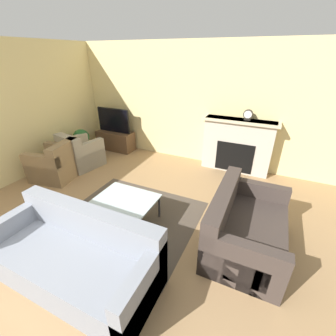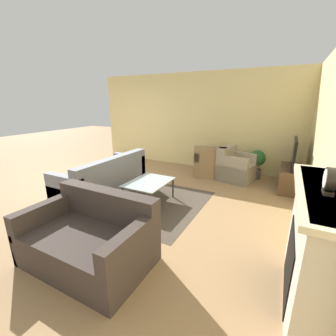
{
  "view_description": "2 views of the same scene",
  "coord_description": "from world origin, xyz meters",
  "px_view_note": "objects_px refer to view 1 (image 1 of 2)",
  "views": [
    {
      "loc": [
        1.99,
        -0.42,
        2.43
      ],
      "look_at": [
        0.63,
        2.47,
        0.79
      ],
      "focal_mm": 24.0,
      "sensor_mm": 36.0,
      "label": 1
    },
    {
      "loc": [
        3.59,
        4.1,
        1.89
      ],
      "look_at": [
        0.4,
        2.43,
        0.83
      ],
      "focal_mm": 24.0,
      "sensor_mm": 36.0,
      "label": 2
    }
  ],
  "objects_px": {
    "couch_sectional": "(76,258)",
    "mantel_clock": "(248,115)",
    "tv": "(114,120)",
    "armchair_by_window": "(56,165)",
    "coffee_table": "(126,201)",
    "couch_loveseat": "(244,228)",
    "armchair_accent": "(81,154)",
    "potted_plant": "(82,140)"
  },
  "relations": [
    {
      "from": "couch_loveseat",
      "to": "armchair_accent",
      "type": "distance_m",
      "value": 3.98
    },
    {
      "from": "couch_loveseat",
      "to": "mantel_clock",
      "type": "xyz_separation_m",
      "value": [
        -0.41,
        2.29,
        1.01
      ]
    },
    {
      "from": "couch_sectional",
      "to": "armchair_accent",
      "type": "height_order",
      "value": "same"
    },
    {
      "from": "couch_sectional",
      "to": "mantel_clock",
      "type": "distance_m",
      "value": 4.0
    },
    {
      "from": "potted_plant",
      "to": "mantel_clock",
      "type": "bearing_deg",
      "value": 13.35
    },
    {
      "from": "couch_loveseat",
      "to": "armchair_by_window",
      "type": "xyz_separation_m",
      "value": [
        -3.94,
        0.29,
        0.01
      ]
    },
    {
      "from": "couch_sectional",
      "to": "coffee_table",
      "type": "distance_m",
      "value": 1.09
    },
    {
      "from": "armchair_by_window",
      "to": "coffee_table",
      "type": "height_order",
      "value": "armchair_by_window"
    },
    {
      "from": "armchair_accent",
      "to": "tv",
      "type": "bearing_deg",
      "value": -83.5
    },
    {
      "from": "armchair_by_window",
      "to": "potted_plant",
      "type": "relative_size",
      "value": 1.3
    },
    {
      "from": "armchair_accent",
      "to": "coffee_table",
      "type": "height_order",
      "value": "armchair_accent"
    },
    {
      "from": "couch_sectional",
      "to": "couch_loveseat",
      "type": "distance_m",
      "value": 2.18
    },
    {
      "from": "coffee_table",
      "to": "mantel_clock",
      "type": "bearing_deg",
      "value": 62.25
    },
    {
      "from": "couch_sectional",
      "to": "mantel_clock",
      "type": "xyz_separation_m",
      "value": [
        1.3,
        3.65,
        1.01
      ]
    },
    {
      "from": "armchair_by_window",
      "to": "mantel_clock",
      "type": "xyz_separation_m",
      "value": [
        3.53,
        2.0,
        1.0
      ]
    },
    {
      "from": "couch_sectional",
      "to": "armchair_by_window",
      "type": "distance_m",
      "value": 2.77
    },
    {
      "from": "coffee_table",
      "to": "couch_loveseat",
      "type": "bearing_deg",
      "value": 8.62
    },
    {
      "from": "armchair_accent",
      "to": "mantel_clock",
      "type": "bearing_deg",
      "value": -147.52
    },
    {
      "from": "potted_plant",
      "to": "armchair_accent",
      "type": "bearing_deg",
      "value": -50.88
    },
    {
      "from": "couch_sectional",
      "to": "potted_plant",
      "type": "distance_m",
      "value": 3.73
    },
    {
      "from": "couch_sectional",
      "to": "mantel_clock",
      "type": "relative_size",
      "value": 9.2
    },
    {
      "from": "couch_sectional",
      "to": "potted_plant",
      "type": "height_order",
      "value": "couch_sectional"
    },
    {
      "from": "tv",
      "to": "couch_sectional",
      "type": "distance_m",
      "value": 4.1
    },
    {
      "from": "tv",
      "to": "mantel_clock",
      "type": "relative_size",
      "value": 4.4
    },
    {
      "from": "couch_loveseat",
      "to": "tv",
      "type": "bearing_deg",
      "value": 60.3
    },
    {
      "from": "tv",
      "to": "potted_plant",
      "type": "bearing_deg",
      "value": -121.27
    },
    {
      "from": "coffee_table",
      "to": "potted_plant",
      "type": "xyz_separation_m",
      "value": [
        -2.48,
        1.65,
        0.07
      ]
    },
    {
      "from": "couch_sectional",
      "to": "coffee_table",
      "type": "relative_size",
      "value": 2.17
    },
    {
      "from": "couch_loveseat",
      "to": "potted_plant",
      "type": "distance_m",
      "value": 4.46
    },
    {
      "from": "potted_plant",
      "to": "tv",
      "type": "bearing_deg",
      "value": 58.73
    },
    {
      "from": "coffee_table",
      "to": "potted_plant",
      "type": "relative_size",
      "value": 1.27
    },
    {
      "from": "tv",
      "to": "armchair_accent",
      "type": "height_order",
      "value": "tv"
    },
    {
      "from": "potted_plant",
      "to": "armchair_by_window",
      "type": "bearing_deg",
      "value": -74.76
    },
    {
      "from": "armchair_by_window",
      "to": "mantel_clock",
      "type": "distance_m",
      "value": 4.18
    },
    {
      "from": "tv",
      "to": "coffee_table",
      "type": "distance_m",
      "value": 3.18
    },
    {
      "from": "couch_loveseat",
      "to": "coffee_table",
      "type": "relative_size",
      "value": 1.62
    },
    {
      "from": "armchair_by_window",
      "to": "coffee_table",
      "type": "distance_m",
      "value": 2.25
    },
    {
      "from": "mantel_clock",
      "to": "coffee_table",
      "type": "bearing_deg",
      "value": -117.75
    },
    {
      "from": "armchair_by_window",
      "to": "armchair_accent",
      "type": "xyz_separation_m",
      "value": [
        0.07,
        0.64,
        0.0
      ]
    },
    {
      "from": "armchair_by_window",
      "to": "armchair_accent",
      "type": "height_order",
      "value": "same"
    },
    {
      "from": "couch_sectional",
      "to": "mantel_clock",
      "type": "height_order",
      "value": "mantel_clock"
    },
    {
      "from": "couch_loveseat",
      "to": "coffee_table",
      "type": "height_order",
      "value": "couch_loveseat"
    }
  ]
}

